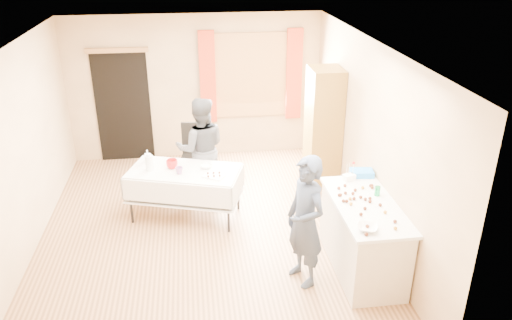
{
  "coord_description": "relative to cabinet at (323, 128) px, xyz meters",
  "views": [
    {
      "loc": [
        -0.09,
        -6.0,
        3.81
      ],
      "look_at": [
        0.72,
        0.0,
        1.06
      ],
      "focal_mm": 35.0,
      "sensor_mm": 36.0,
      "label": 1
    }
  ],
  "objects": [
    {
      "name": "floor",
      "position": [
        -1.99,
        -1.3,
        -0.98
      ],
      "size": [
        4.5,
        5.5,
        0.02
      ],
      "primitive_type": "cube",
      "color": "#9E7047",
      "rests_on": "ground"
    },
    {
      "name": "ceiling",
      "position": [
        -1.99,
        -1.3,
        1.64
      ],
      "size": [
        4.5,
        5.5,
        0.02
      ],
      "primitive_type": "cube",
      "color": "white",
      "rests_on": "floor"
    },
    {
      "name": "wall_back",
      "position": [
        -1.99,
        1.46,
        0.33
      ],
      "size": [
        4.5,
        0.02,
        2.6
      ],
      "primitive_type": "cube",
      "color": "tan",
      "rests_on": "floor"
    },
    {
      "name": "wall_front",
      "position": [
        -1.99,
        -4.06,
        0.33
      ],
      "size": [
        4.5,
        0.02,
        2.6
      ],
      "primitive_type": "cube",
      "color": "tan",
      "rests_on": "floor"
    },
    {
      "name": "wall_left",
      "position": [
        -4.25,
        -1.3,
        0.33
      ],
      "size": [
        0.02,
        5.5,
        2.6
      ],
      "primitive_type": "cube",
      "color": "tan",
      "rests_on": "floor"
    },
    {
      "name": "wall_right",
      "position": [
        0.27,
        -1.3,
        0.33
      ],
      "size": [
        0.02,
        5.5,
        2.6
      ],
      "primitive_type": "cube",
      "color": "tan",
      "rests_on": "floor"
    },
    {
      "name": "window_frame",
      "position": [
        -0.99,
        1.42,
        0.53
      ],
      "size": [
        1.32,
        0.06,
        1.52
      ],
      "primitive_type": "cube",
      "color": "olive",
      "rests_on": "wall_back"
    },
    {
      "name": "window_pane",
      "position": [
        -0.99,
        1.41,
        0.53
      ],
      "size": [
        1.2,
        0.02,
        1.4
      ],
      "primitive_type": "cube",
      "color": "white",
      "rests_on": "wall_back"
    },
    {
      "name": "curtain_left",
      "position": [
        -1.77,
        1.37,
        0.53
      ],
      "size": [
        0.28,
        0.06,
        1.65
      ],
      "primitive_type": "cube",
      "color": "#B2331A",
      "rests_on": "wall_back"
    },
    {
      "name": "curtain_right",
      "position": [
        -0.21,
        1.37,
        0.53
      ],
      "size": [
        0.28,
        0.06,
        1.65
      ],
      "primitive_type": "cube",
      "color": "#B2331A",
      "rests_on": "wall_back"
    },
    {
      "name": "doorway",
      "position": [
        -3.29,
        1.43,
        0.03
      ],
      "size": [
        0.95,
        0.04,
        2.0
      ],
      "primitive_type": "cube",
      "color": "black",
      "rests_on": "floor"
    },
    {
      "name": "door_lintel",
      "position": [
        -3.29,
        1.4,
        1.05
      ],
      "size": [
        1.05,
        0.06,
        0.08
      ],
      "primitive_type": "cube",
      "color": "olive",
      "rests_on": "wall_back"
    },
    {
      "name": "cabinet",
      "position": [
        0.0,
        0.0,
        0.0
      ],
      "size": [
        0.5,
        0.6,
        1.95
      ],
      "primitive_type": "cube",
      "color": "brown",
      "rests_on": "floor"
    },
    {
      "name": "counter",
      "position": [
        -0.1,
        -2.37,
        -0.52
      ],
      "size": [
        0.72,
        1.53,
        0.91
      ],
      "color": "beige",
      "rests_on": "floor"
    },
    {
      "name": "party_table",
      "position": [
        -2.24,
        -0.81,
        -0.53
      ],
      "size": [
        1.76,
        1.26,
        0.75
      ],
      "rotation": [
        0.0,
        0.0,
        -0.31
      ],
      "color": "black",
      "rests_on": "floor"
    },
    {
      "name": "chair",
      "position": [
        -2.09,
        0.23,
        -0.67
      ],
      "size": [
        0.48,
        0.48,
        1.02
      ],
      "rotation": [
        0.0,
        0.0,
        -0.16
      ],
      "color": "black",
      "rests_on": "floor"
    },
    {
      "name": "girl",
      "position": [
        -0.86,
        -2.51,
        -0.17
      ],
      "size": [
        0.86,
        0.8,
        1.61
      ],
      "primitive_type": "imported",
      "rotation": [
        0.0,
        0.0,
        -1.18
      ],
      "color": "#242D41",
      "rests_on": "floor"
    },
    {
      "name": "woman",
      "position": [
        -1.97,
        -0.21,
        -0.16
      ],
      "size": [
        0.8,
        0.63,
        1.62
      ],
      "primitive_type": "imported",
      "rotation": [
        0.0,
        0.0,
        3.13
      ],
      "color": "black",
      "rests_on": "floor"
    },
    {
      "name": "soda_can",
      "position": [
        0.1,
        -2.19,
        -0.0
      ],
      "size": [
        0.07,
        0.07,
        0.12
      ],
      "primitive_type": "cylinder",
      "rotation": [
        0.0,
        0.0,
        0.0
      ],
      "color": "#159244",
      "rests_on": "counter"
    },
    {
      "name": "mixing_bowl",
      "position": [
        -0.28,
        -2.93,
        -0.04
      ],
      "size": [
        0.39,
        0.39,
        0.05
      ],
      "primitive_type": "imported",
      "rotation": [
        0.0,
        0.0,
        -0.43
      ],
      "color": "white",
      "rests_on": "counter"
    },
    {
      "name": "foam_block",
      "position": [
        -0.12,
        -1.75,
        -0.02
      ],
      "size": [
        0.17,
        0.14,
        0.08
      ],
      "primitive_type": "cube",
      "rotation": [
        0.0,
        0.0,
        0.29
      ],
      "color": "white",
      "rests_on": "counter"
    },
    {
      "name": "blue_basket",
      "position": [
        0.09,
        -1.64,
        -0.02
      ],
      "size": [
        0.32,
        0.24,
        0.08
      ],
      "primitive_type": "cube",
      "rotation": [
        0.0,
        0.0,
        -0.13
      ],
      "color": "#217EE1",
      "rests_on": "counter"
    },
    {
      "name": "pitcher",
      "position": [
        -2.72,
        -0.74,
        -0.11
      ],
      "size": [
        0.11,
        0.11,
        0.22
      ],
      "primitive_type": "cylinder",
      "rotation": [
        0.0,
        0.0,
        -0.04
      ],
      "color": "silver",
      "rests_on": "party_table"
    },
    {
      "name": "cup_red",
      "position": [
        -2.4,
        -0.72,
        -0.16
      ],
      "size": [
        0.17,
        0.17,
        0.13
      ],
      "primitive_type": "imported",
      "rotation": [
        0.0,
        0.0,
        0.03
      ],
      "color": "red",
      "rests_on": "party_table"
    },
    {
      "name": "cup_rainbow",
      "position": [
        -2.3,
        -0.92,
        -0.17
      ],
      "size": [
        0.12,
        0.12,
        0.1
      ],
      "primitive_type": "imported",
      "rotation": [
        0.0,
        0.0,
        -0.09
      ],
      "color": "red",
      "rests_on": "party_table"
    },
    {
      "name": "small_bowl",
      "position": [
        -1.92,
        -0.79,
        -0.2
      ],
      "size": [
        0.21,
        0.21,
        0.05
      ],
      "primitive_type": "imported",
      "rotation": [
        0.0,
        0.0,
        -0.15
      ],
      "color": "white",
      "rests_on": "party_table"
    },
    {
      "name": "pastry_tray",
      "position": [
        -1.83,
        -1.08,
        -0.21
      ],
      "size": [
        0.34,
        0.32,
        0.02
      ],
      "primitive_type": "cube",
      "rotation": [
        0.0,
        0.0,
        -0.57
      ],
      "color": "white",
      "rests_on": "party_table"
    },
    {
      "name": "bottle",
      "position": [
        -2.76,
        -0.44,
        -0.14
      ],
      "size": [
        0.09,
        0.09,
        0.18
      ],
      "primitive_type": "imported",
      "rotation": [
        0.0,
        0.0,
        -0.04
      ],
      "color": "white",
      "rests_on": "party_table"
    },
    {
      "name": "cake_balls",
      "position": [
        -0.15,
        -2.33,
        -0.04
      ],
      "size": [
        0.52,
        1.16,
        0.04
      ],
      "color": "#3F2314",
      "rests_on": "counter"
    }
  ]
}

